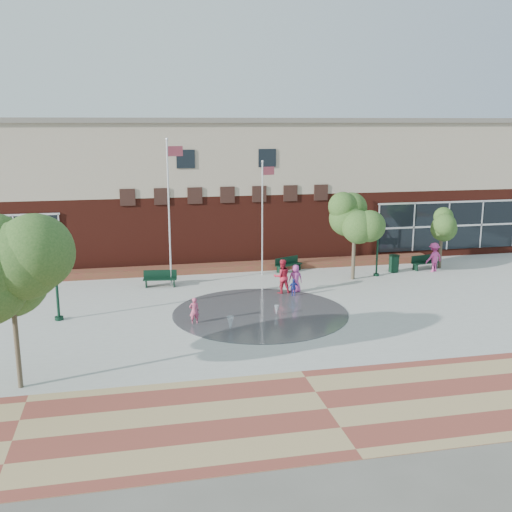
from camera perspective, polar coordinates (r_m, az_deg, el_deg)
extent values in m
plane|color=#666056|center=(26.02, 1.84, -7.50)|extent=(120.00, 120.00, 0.00)
cube|color=#A8A8A0|center=(29.71, 0.00, -4.89)|extent=(46.00, 18.00, 0.01)
cube|color=brown|center=(19.85, 6.82, -14.27)|extent=(46.00, 6.00, 0.01)
cylinder|color=#383A3D|center=(28.78, 0.42, -5.48)|extent=(8.40, 8.40, 0.01)
cube|color=#501A11|center=(42.16, -3.82, 3.48)|extent=(44.00, 10.00, 4.50)
cube|color=tan|center=(41.68, -3.91, 9.59)|extent=(44.00, 10.00, 4.50)
cube|color=slate|center=(41.62, -3.96, 12.76)|extent=(44.40, 10.40, 0.30)
cube|color=black|center=(42.34, 17.78, 2.75)|extent=(10.00, 0.12, 3.19)
cube|color=black|center=(36.41, -6.72, 9.17)|extent=(1.10, 0.10, 1.10)
cube|color=black|center=(37.21, 1.07, 9.32)|extent=(1.10, 0.10, 1.10)
cube|color=maroon|center=(36.90, -2.45, -1.41)|extent=(26.00, 1.20, 0.40)
cylinder|color=white|center=(33.04, -8.28, 3.90)|extent=(0.10, 0.10, 8.01)
sphere|color=white|center=(32.68, -8.51, 10.95)|extent=(0.16, 0.16, 0.16)
cube|color=#B94252|center=(32.83, -7.73, 9.87)|extent=(0.86, 0.23, 0.54)
cylinder|color=white|center=(35.17, 0.61, 3.48)|extent=(0.09, 0.09, 6.70)
sphere|color=white|center=(34.79, 0.62, 9.01)|extent=(0.14, 0.14, 0.14)
cube|color=#B94252|center=(35.01, 1.18, 8.11)|extent=(0.75, 0.22, 0.47)
cylinder|color=black|center=(28.75, -18.48, -2.28)|extent=(0.13, 0.13, 3.75)
cylinder|color=black|center=(29.25, -18.24, -5.67)|extent=(0.40, 0.40, 0.18)
sphere|color=white|center=(28.31, -18.78, 1.79)|extent=(0.44, 0.44, 0.44)
cylinder|color=black|center=(35.94, 11.48, 0.59)|extent=(0.11, 0.11, 3.20)
cylinder|color=black|center=(36.28, 11.38, -1.77)|extent=(0.34, 0.34, 0.15)
sphere|color=white|center=(35.62, 11.61, 3.37)|extent=(0.38, 0.38, 0.38)
cube|color=black|center=(33.56, -9.13, -2.18)|extent=(1.89, 0.73, 0.06)
cube|color=black|center=(33.72, -9.11, -1.70)|extent=(1.83, 0.27, 0.46)
cube|color=black|center=(36.56, 3.14, -0.83)|extent=(1.82, 1.20, 0.06)
cube|color=black|center=(36.67, 2.93, -0.42)|extent=(1.63, 0.79, 0.44)
cube|color=black|center=(38.48, 15.81, -0.62)|extent=(1.83, 0.82, 0.06)
cube|color=black|center=(38.59, 15.63, -0.22)|extent=(1.74, 0.39, 0.44)
cylinder|color=black|center=(37.34, 12.99, -0.75)|extent=(0.61, 0.61, 1.02)
cylinder|color=black|center=(37.22, 13.03, 0.04)|extent=(0.65, 0.65, 0.06)
cylinder|color=#423729|center=(21.97, -21.88, -7.10)|extent=(0.17, 0.17, 3.77)
cylinder|color=#423729|center=(34.94, 9.28, 0.22)|extent=(0.21, 0.21, 3.07)
cylinder|color=#423729|center=(38.98, 17.16, 0.54)|extent=(0.20, 0.20, 2.32)
cone|color=white|center=(26.47, -2.45, -7.15)|extent=(0.32, 0.32, 0.62)
cone|color=white|center=(28.46, 1.95, -5.70)|extent=(0.21, 0.21, 0.48)
imported|color=#C6496C|center=(27.30, -5.90, -5.21)|extent=(0.48, 0.35, 1.24)
imported|color=red|center=(31.83, 2.49, -1.96)|extent=(0.96, 0.77, 1.87)
imported|color=#C04398|center=(32.10, 3.78, -2.16)|extent=(0.76, 0.51, 1.53)
imported|color=#26379E|center=(31.45, 3.61, -3.03)|extent=(0.55, 0.23, 0.94)
imported|color=#CC398C|center=(38.00, 16.59, -0.12)|extent=(1.30, 0.97, 1.80)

